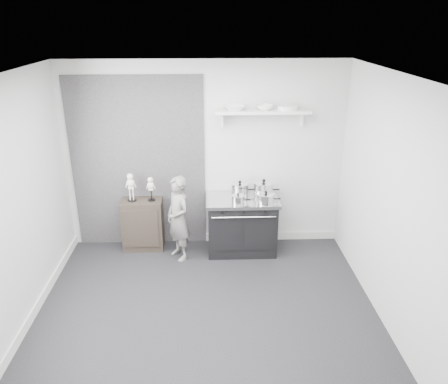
% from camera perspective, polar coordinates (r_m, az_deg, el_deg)
% --- Properties ---
extents(ground, '(4.00, 4.00, 0.00)m').
position_cam_1_polar(ground, '(5.29, -2.36, -15.54)').
color(ground, black).
rests_on(ground, ground).
extents(room_shell, '(4.02, 3.62, 2.71)m').
position_cam_1_polar(room_shell, '(4.62, -3.77, 1.94)').
color(room_shell, silver).
rests_on(room_shell, ground).
extents(wall_shelf, '(1.30, 0.26, 0.24)m').
position_cam_1_polar(wall_shelf, '(6.04, 5.08, 10.35)').
color(wall_shelf, silver).
rests_on(wall_shelf, room_shell).
extents(stove, '(1.03, 0.64, 0.82)m').
position_cam_1_polar(stove, '(6.34, 2.33, -4.26)').
color(stove, black).
rests_on(stove, ground).
extents(side_cabinet, '(0.58, 0.34, 0.76)m').
position_cam_1_polar(side_cabinet, '(6.54, -10.53, -4.16)').
color(side_cabinet, black).
rests_on(side_cabinet, ground).
extents(child, '(0.49, 0.53, 1.22)m').
position_cam_1_polar(child, '(6.10, -5.99, -3.46)').
color(child, slate).
rests_on(child, ground).
extents(pot_back_left, '(0.34, 0.25, 0.22)m').
position_cam_1_polar(pot_back_left, '(6.27, 2.09, 0.38)').
color(pot_back_left, silver).
rests_on(pot_back_left, stove).
extents(pot_back_right, '(0.38, 0.29, 0.26)m').
position_cam_1_polar(pot_back_right, '(6.24, 5.18, 0.38)').
color(pot_back_right, silver).
rests_on(pot_back_right, stove).
extents(pot_front_right, '(0.33, 0.24, 0.18)m').
position_cam_1_polar(pot_front_right, '(6.01, 5.47, -0.83)').
color(pot_front_right, silver).
rests_on(pot_front_right, stove).
extents(pot_front_center, '(0.26, 0.18, 0.15)m').
position_cam_1_polar(pot_front_center, '(5.98, 1.86, -0.96)').
color(pot_front_center, silver).
rests_on(pot_front_center, stove).
extents(skeleton_full, '(0.13, 0.09, 0.48)m').
position_cam_1_polar(skeleton_full, '(6.31, -12.08, 0.88)').
color(skeleton_full, silver).
rests_on(skeleton_full, side_cabinet).
extents(skeleton_torso, '(0.11, 0.07, 0.41)m').
position_cam_1_polar(skeleton_torso, '(6.28, -9.54, 0.62)').
color(skeleton_torso, silver).
rests_on(skeleton_torso, side_cabinet).
extents(bowl_large, '(0.29, 0.29, 0.07)m').
position_cam_1_polar(bowl_large, '(5.99, 1.40, 10.97)').
color(bowl_large, white).
rests_on(bowl_large, wall_shelf).
extents(bowl_small, '(0.22, 0.22, 0.07)m').
position_cam_1_polar(bowl_small, '(6.03, 5.36, 10.94)').
color(bowl_small, white).
rests_on(bowl_small, wall_shelf).
extents(plate_stack, '(0.28, 0.28, 0.06)m').
position_cam_1_polar(plate_stack, '(6.07, 8.29, 10.86)').
color(plate_stack, silver).
rests_on(plate_stack, wall_shelf).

